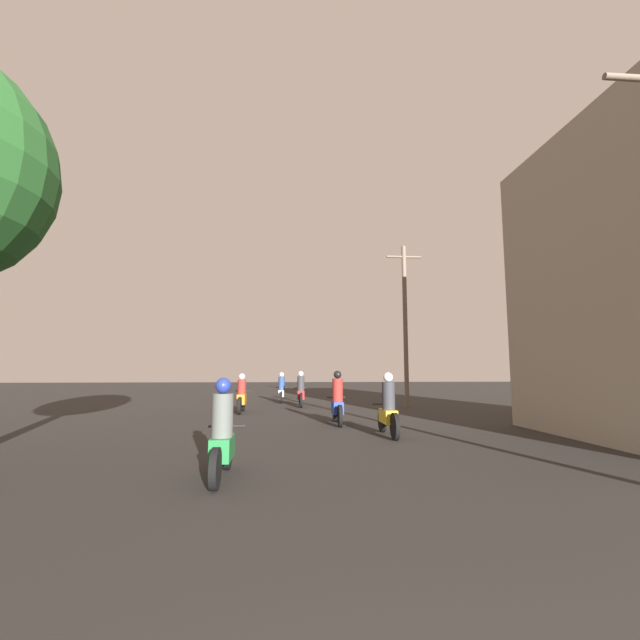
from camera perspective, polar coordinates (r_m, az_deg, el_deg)
motorcycle_green at (r=6.90m, az=-12.88°, el=-15.03°), size 0.60×1.83×1.52m
motorcycle_yellow at (r=11.07m, az=9.08°, el=-11.83°), size 0.60×1.98×1.58m
motorcycle_blue at (r=13.24m, az=2.34°, el=-10.97°), size 0.60×1.90×1.62m
motorcycle_orange at (r=17.10m, az=-10.40°, el=-10.04°), size 0.60×2.00×1.51m
motorcycle_red at (r=19.70m, az=-2.59°, el=-9.60°), size 0.60×2.02×1.59m
motorcycle_white at (r=22.28m, az=-5.16°, el=-9.31°), size 0.60×1.93×1.53m
utility_pole_far at (r=19.80m, az=11.30°, el=-0.19°), size 1.60×0.20×7.35m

